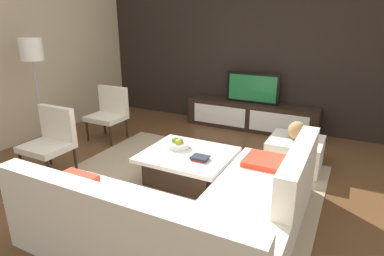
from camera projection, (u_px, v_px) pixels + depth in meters
ground_plane at (191, 185)px, 3.99m from camera, size 14.00×14.00×0.00m
feature_wall_back at (260, 51)px, 5.81m from camera, size 6.40×0.12×2.80m
side_wall_left at (16, 55)px, 5.08m from camera, size 0.12×5.20×2.80m
area_rug at (184, 183)px, 4.03m from camera, size 3.19×2.65×0.01m
media_console at (251, 116)px, 5.93m from camera, size 2.37×0.43×0.50m
television at (253, 88)px, 5.76m from camera, size 0.96×0.06×0.55m
sectional_couch at (194, 214)px, 2.94m from camera, size 2.29×2.27×0.80m
coffee_table at (188, 166)px, 4.05m from camera, size 1.07×0.95×0.38m
accent_chair_near at (52, 137)px, 4.22m from camera, size 0.57×0.52×0.87m
floor_lamp at (32, 56)px, 4.70m from camera, size 0.32×0.32×1.69m
ottoman at (295, 153)px, 4.45m from camera, size 0.70×0.70×0.40m
fruit_bowl at (179, 144)px, 4.14m from camera, size 0.28×0.28×0.13m
accent_chair_far at (110, 110)px, 5.44m from camera, size 0.57×0.50×0.87m
decorative_ball at (297, 131)px, 4.35m from camera, size 0.25×0.25×0.25m
book_stack at (200, 158)px, 3.79m from camera, size 0.20×0.16×0.04m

